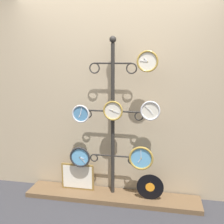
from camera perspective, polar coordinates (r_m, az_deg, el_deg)
ground_plane at (r=3.23m, az=-1.31°, el=-21.35°), size 12.00×12.00×0.00m
shop_wall at (r=3.29m, az=0.70°, el=5.36°), size 4.40×0.04×2.80m
low_shelf at (r=3.51m, az=-0.03°, el=-17.90°), size 2.20×0.36×0.06m
display_stand at (r=3.26m, az=0.17°, el=-5.86°), size 0.75×0.37×2.01m
clock_top_right at (r=2.96m, az=7.73°, el=10.87°), size 0.24×0.04×0.24m
clock_middle_left at (r=3.19m, az=-6.82°, el=-0.40°), size 0.22×0.04×0.22m
clock_middle_center at (r=3.09m, az=0.22°, el=0.29°), size 0.24×0.04×0.24m
clock_middle_right at (r=3.04m, az=8.35°, el=0.29°), size 0.23×0.04×0.23m
clock_bottom_left at (r=3.36m, az=-6.97°, el=-9.72°), size 0.27×0.04×0.27m
clock_bottom_right at (r=3.19m, az=6.36°, el=-9.96°), size 0.30×0.04×0.30m
vinyl_record at (r=3.34m, az=8.29°, el=-15.87°), size 0.33×0.01×0.33m
picture_frame at (r=3.57m, az=-7.49°, el=-13.79°), size 0.44×0.02×0.35m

